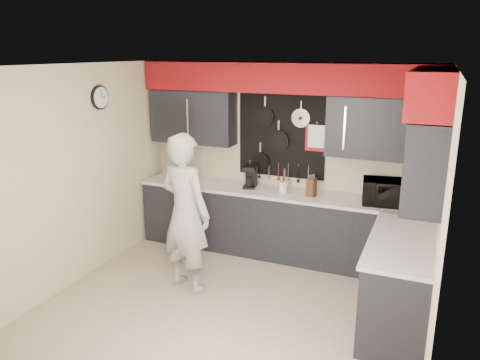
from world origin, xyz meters
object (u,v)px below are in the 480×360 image
at_px(microwave, 386,192).
at_px(utensil_crock, 283,187).
at_px(person, 185,213).
at_px(knife_block, 311,187).
at_px(coffee_maker, 250,176).

distance_m(microwave, utensil_crock, 1.31).
xyz_separation_m(microwave, utensil_crock, (-1.31, -0.01, -0.08)).
relative_size(microwave, person, 0.30).
bearing_deg(utensil_crock, person, -121.34).
height_order(knife_block, person, person).
relative_size(microwave, coffee_maker, 1.83).
xyz_separation_m(utensil_crock, person, (-0.77, -1.26, -0.06)).
bearing_deg(microwave, knife_block, 172.85).
distance_m(microwave, coffee_maker, 1.80).
bearing_deg(knife_block, microwave, 13.85).
relative_size(coffee_maker, person, 0.16).
height_order(microwave, utensil_crock, microwave).
xyz_separation_m(knife_block, coffee_maker, (-0.88, 0.07, 0.04)).
height_order(microwave, knife_block, microwave).
relative_size(knife_block, coffee_maker, 0.77).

